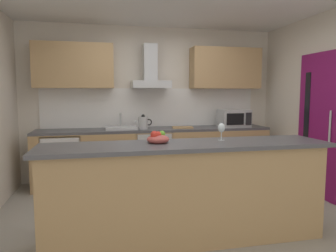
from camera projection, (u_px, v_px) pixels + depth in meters
The scene contains 16 objects.
ground at pixel (178, 218), 3.71m from camera, with size 5.35×4.75×0.02m, color gray.
wall_back at pixel (152, 103), 5.45m from camera, with size 5.35×0.12×2.60m, color silver.
backsplash_tile at pixel (152, 108), 5.39m from camera, with size 3.70×0.02×0.66m, color white.
counter_back at pixel (156, 155), 5.17m from camera, with size 3.83×0.60×0.90m.
counter_island at pixel (187, 192), 3.08m from camera, with size 2.84×0.64×0.99m.
upper_cabinets at pixel (154, 67), 5.16m from camera, with size 3.77×0.32×0.70m.
side_door at pixel (318, 125), 4.42m from camera, with size 0.08×0.85×2.05m.
oven at pixel (152, 155), 5.13m from camera, with size 0.60×0.62×0.80m.
refrigerator at pixel (63, 161), 4.83m from camera, with size 0.58×0.60×0.85m.
microwave at pixel (234, 118), 5.34m from camera, with size 0.50×0.38×0.30m.
sink at pixel (121, 128), 4.99m from camera, with size 0.50×0.40×0.26m.
kettle at pixel (143, 123), 5.01m from camera, with size 0.29×0.15×0.24m.
range_hood at pixel (150, 74), 5.11m from camera, with size 0.62×0.45×0.72m.
wine_glass at pixel (221, 128), 3.21m from camera, with size 0.08×0.08×0.18m.
fruit_bowl at pixel (158, 138), 3.05m from camera, with size 0.22×0.22×0.13m.
chopping_board at pixel (183, 127), 5.17m from camera, with size 0.34×0.22×0.02m, color tan.
Camera 1 is at (-0.87, -3.46, 1.48)m, focal length 33.16 mm.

